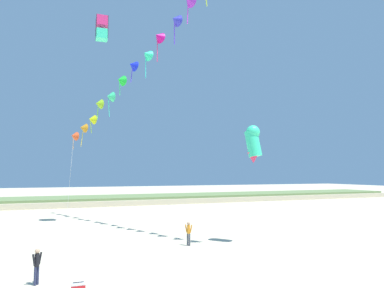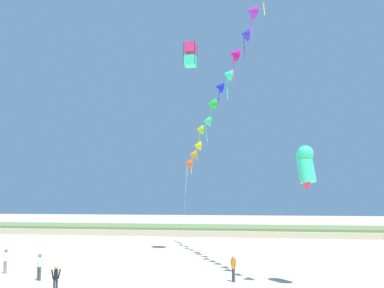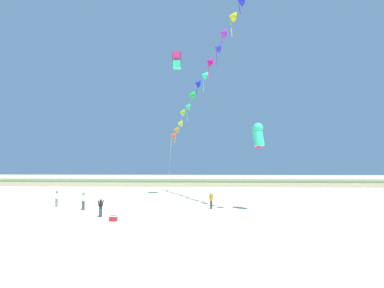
# 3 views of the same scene
# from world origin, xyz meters

# --- Properties ---
(ground_plane) EXTENTS (240.00, 240.00, 0.00)m
(ground_plane) POSITION_xyz_m (0.00, 0.00, 0.00)
(ground_plane) COLOR beige
(dune_ridge) EXTENTS (120.00, 11.50, 1.22)m
(dune_ridge) POSITION_xyz_m (0.00, 45.75, 0.60)
(dune_ridge) COLOR beige
(dune_ridge) RESTS_ON ground
(person_near_left) EXTENTS (0.61, 0.24, 1.73)m
(person_near_left) POSITION_xyz_m (-13.27, 10.00, 1.00)
(person_near_left) COLOR gray
(person_near_left) RESTS_ON ground
(person_near_right) EXTENTS (0.46, 0.48, 1.66)m
(person_near_right) POSITION_xyz_m (3.05, 9.68, 0.96)
(person_near_right) COLOR #474C56
(person_near_right) RESTS_ON ground
(person_mid_center) EXTENTS (0.61, 0.24, 1.73)m
(person_mid_center) POSITION_xyz_m (-9.57, 8.12, 1.00)
(person_mid_center) COLOR #474C56
(person_mid_center) RESTS_ON ground
(person_far_left) EXTENTS (0.45, 0.47, 1.62)m
(person_far_left) POSITION_xyz_m (-6.45, 4.37, 0.94)
(person_far_left) COLOR #282D4C
(person_far_left) RESTS_ON ground
(kite_banner_string) EXTENTS (15.01, 30.17, 27.08)m
(kite_banner_string) POSITION_xyz_m (2.95, 17.09, 17.92)
(kite_banner_string) COLOR #E54E22
(large_kite_low_lead) EXTENTS (1.25, 1.25, 2.41)m
(large_kite_low_lead) POSITION_xyz_m (-1.81, 21.78, 19.88)
(large_kite_low_lead) COLOR #36E6AB
(large_kite_mid_trail) EXTENTS (1.59, 1.62, 2.80)m
(large_kite_mid_trail) POSITION_xyz_m (7.68, 8.48, 7.32)
(large_kite_mid_trail) COLOR #38EDA7
(beach_cooler) EXTENTS (0.58, 0.41, 0.46)m
(beach_cooler) POSITION_xyz_m (-4.74, 2.55, 0.21)
(beach_cooler) COLOR red
(beach_cooler) RESTS_ON ground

